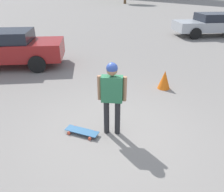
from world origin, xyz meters
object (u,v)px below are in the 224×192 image
traffic_cone (164,80)px  person (112,92)px  car_parked_near (3,48)px  skateboard (82,131)px  car_parked_far (212,24)px

traffic_cone → person: bearing=-85.3°
person → car_parked_near: (-6.22, 0.74, -0.27)m
skateboard → car_parked_far: size_ratio=0.17×
person → traffic_cone: (-0.24, 2.89, -0.73)m
person → car_parked_far: 12.43m
car_parked_near → car_parked_far: size_ratio=0.97×
skateboard → car_parked_near: 5.90m
car_parked_near → skateboard: bearing=122.7°
car_parked_near → traffic_cone: (5.98, 2.15, -0.46)m
person → traffic_cone: bearing=61.3°
person → car_parked_near: size_ratio=0.36×
person → car_parked_near: bearing=139.8°
person → car_parked_far: (-1.78, 12.30, -0.28)m
person → skateboard: 1.17m
car_parked_near → traffic_cone: 6.37m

